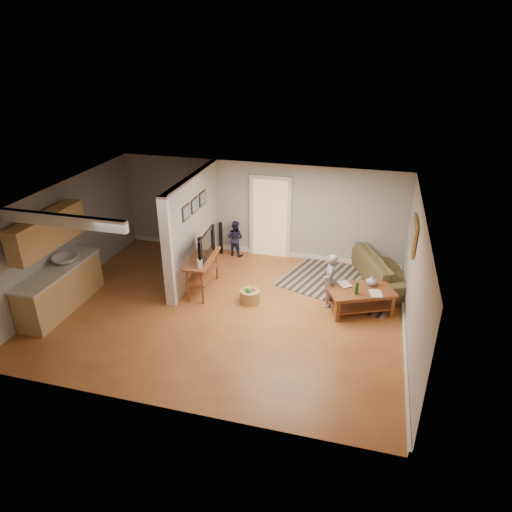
# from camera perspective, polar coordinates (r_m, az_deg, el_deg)

# --- Properties ---
(ground) EXTENTS (7.50, 7.50, 0.00)m
(ground) POSITION_cam_1_polar(r_m,az_deg,el_deg) (9.97, -3.89, -6.72)
(ground) COLOR brown
(ground) RESTS_ON ground
(room_shell) EXTENTS (7.54, 6.02, 2.52)m
(room_shell) POSITION_cam_1_polar(r_m,az_deg,el_deg) (10.00, -9.17, 2.55)
(room_shell) COLOR #A6A59F
(room_shell) RESTS_ON ground
(area_rug) EXTENTS (3.22, 2.76, 0.01)m
(area_rug) POSITION_cam_1_polar(r_m,az_deg,el_deg) (11.16, 10.69, -3.31)
(area_rug) COLOR black
(area_rug) RESTS_ON ground
(sofa) EXTENTS (1.75, 2.50, 0.68)m
(sofa) POSITION_cam_1_polar(r_m,az_deg,el_deg) (11.47, 15.62, -3.05)
(sofa) COLOR #4B3F25
(sofa) RESTS_ON ground
(coffee_table) EXTENTS (1.55, 1.26, 0.80)m
(coffee_table) POSITION_cam_1_polar(r_m,az_deg,el_deg) (9.97, 13.00, -4.60)
(coffee_table) COLOR brown
(coffee_table) RESTS_ON ground
(tv_console) EXTENTS (0.58, 1.36, 1.15)m
(tv_console) POSITION_cam_1_polar(r_m,az_deg,el_deg) (10.38, -6.68, -0.60)
(tv_console) COLOR brown
(tv_console) RESTS_ON ground
(speaker_left) EXTENTS (0.11, 0.11, 1.10)m
(speaker_left) POSITION_cam_1_polar(r_m,az_deg,el_deg) (10.98, -6.81, -0.30)
(speaker_left) COLOR black
(speaker_left) RESTS_ON ground
(speaker_right) EXTENTS (0.11, 0.11, 0.90)m
(speaker_right) POSITION_cam_1_polar(r_m,az_deg,el_deg) (12.31, -4.40, 2.26)
(speaker_right) COLOR black
(speaker_right) RESTS_ON ground
(toy_basket) EXTENTS (0.44, 0.44, 0.39)m
(toy_basket) POSITION_cam_1_polar(r_m,az_deg,el_deg) (10.15, -0.78, -4.94)
(toy_basket) COLOR olive
(toy_basket) RESTS_ON ground
(child) EXTENTS (0.33, 0.47, 1.22)m
(child) POSITION_cam_1_polar(r_m,az_deg,el_deg) (10.24, 8.97, -6.03)
(child) COLOR gray
(child) RESTS_ON ground
(toddler) EXTENTS (0.55, 0.47, 0.98)m
(toddler) POSITION_cam_1_polar(r_m,az_deg,el_deg) (12.38, -2.58, 0.16)
(toddler) COLOR #1B1C38
(toddler) RESTS_ON ground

